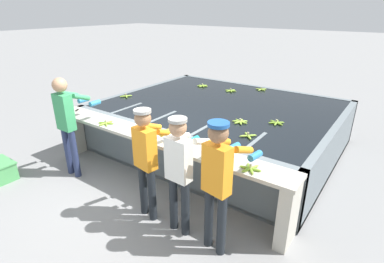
{
  "coord_description": "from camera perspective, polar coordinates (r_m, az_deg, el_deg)",
  "views": [
    {
      "loc": [
        2.96,
        -2.88,
        2.78
      ],
      "look_at": [
        0.0,
        1.27,
        0.65
      ],
      "focal_mm": 28.0,
      "sensor_mm": 36.0,
      "label": 1
    }
  ],
  "objects": [
    {
      "name": "knife_0",
      "position": [
        6.13,
        -21.34,
        3.61
      ],
      "size": [
        0.2,
        0.32,
        0.02
      ],
      "color": "silver",
      "rests_on": "work_ledge"
    },
    {
      "name": "banana_bunch_floating_5",
      "position": [
        7.21,
        7.36,
        7.73
      ],
      "size": [
        0.28,
        0.28,
        0.08
      ],
      "color": "#8CB738",
      "rests_on": "wash_tank"
    },
    {
      "name": "worker_1",
      "position": [
        4.03,
        -8.51,
        -4.34
      ],
      "size": [
        0.48,
        0.74,
        1.6
      ],
      "color": "#1E2328",
      "rests_on": "ground"
    },
    {
      "name": "wash_tank",
      "position": [
        6.39,
        5.34,
        1.27
      ],
      "size": [
        4.57,
        3.71,
        0.93
      ],
      "color": "slate",
      "rests_on": "ground"
    },
    {
      "name": "banana_bunch_floating_4",
      "position": [
        5.32,
        15.77,
        1.64
      ],
      "size": [
        0.27,
        0.28,
        0.08
      ],
      "color": "#7FAD33",
      "rests_on": "wash_tank"
    },
    {
      "name": "ground_plane",
      "position": [
        4.98,
        -8.7,
        -11.6
      ],
      "size": [
        80.0,
        80.0,
        0.0
      ],
      "primitive_type": "plane",
      "color": "gray",
      "rests_on": "ground"
    },
    {
      "name": "knife_1",
      "position": [
        3.94,
        4.61,
        -5.21
      ],
      "size": [
        0.26,
        0.28,
        0.02
      ],
      "color": "silver",
      "rests_on": "work_ledge"
    },
    {
      "name": "worker_0",
      "position": [
        5.43,
        -22.69,
        2.35
      ],
      "size": [
        0.41,
        0.72,
        1.75
      ],
      "color": "navy",
      "rests_on": "ground"
    },
    {
      "name": "banana_bunch_ledge_0",
      "position": [
        3.75,
        11.04,
        -6.93
      ],
      "size": [
        0.28,
        0.27,
        0.08
      ],
      "color": "#7FAD33",
      "rests_on": "work_ledge"
    },
    {
      "name": "banana_bunch_ledge_1",
      "position": [
        5.3,
        -16.08,
        1.56
      ],
      "size": [
        0.27,
        0.28,
        0.08
      ],
      "color": "#7FAD33",
      "rests_on": "work_ledge"
    },
    {
      "name": "worker_3",
      "position": [
        3.41,
        5.08,
        -8.45
      ],
      "size": [
        0.48,
        0.74,
        1.68
      ],
      "color": "#1E2328",
      "rests_on": "ground"
    },
    {
      "name": "banana_bunch_floating_1",
      "position": [
        5.23,
        9.15,
        1.87
      ],
      "size": [
        0.28,
        0.28,
        0.08
      ],
      "color": "#93BC3D",
      "rests_on": "wash_tank"
    },
    {
      "name": "banana_bunch_floating_6",
      "position": [
        7.45,
        13.04,
        7.84
      ],
      "size": [
        0.28,
        0.27,
        0.08
      ],
      "color": "#9EC642",
      "rests_on": "wash_tank"
    },
    {
      "name": "crate",
      "position": [
        6.19,
        -32.73,
        -6.25
      ],
      "size": [
        0.55,
        0.39,
        0.32
      ],
      "color": "#4C9E56",
      "rests_on": "ground"
    },
    {
      "name": "banana_bunch_floating_2",
      "position": [
        4.68,
        10.61,
        -0.79
      ],
      "size": [
        0.23,
        0.23,
        0.08
      ],
      "color": "#93BC3D",
      "rests_on": "wash_tank"
    },
    {
      "name": "worker_2",
      "position": [
        3.72,
        -2.23,
        -6.54
      ],
      "size": [
        0.42,
        0.72,
        1.6
      ],
      "color": "#1E2328",
      "rests_on": "ground"
    },
    {
      "name": "banana_bunch_floating_3",
      "position": [
        6.86,
        -12.47,
        6.62
      ],
      "size": [
        0.25,
        0.25,
        0.08
      ],
      "color": "#8CB738",
      "rests_on": "wash_tank"
    },
    {
      "name": "banana_bunch_floating_0",
      "position": [
        7.61,
        2.0,
        8.69
      ],
      "size": [
        0.28,
        0.27,
        0.08
      ],
      "color": "#8CB738",
      "rests_on": "wash_tank"
    },
    {
      "name": "work_ledge",
      "position": [
        4.78,
        -7.3,
        -3.83
      ],
      "size": [
        4.57,
        0.45,
        0.93
      ],
      "color": "#B7B2A3",
      "rests_on": "ground"
    }
  ]
}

